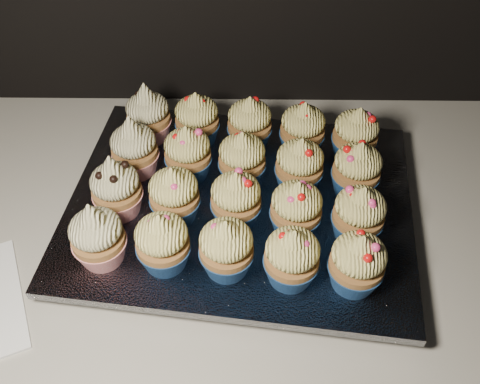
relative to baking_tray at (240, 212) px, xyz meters
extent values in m
cube|color=beige|center=(0.24, -0.04, -0.03)|extent=(2.44, 0.64, 0.04)
cube|color=black|center=(0.00, 0.00, 0.00)|extent=(0.44, 0.36, 0.02)
cube|color=silver|center=(0.00, 0.00, 0.02)|extent=(0.48, 0.40, 0.01)
cone|color=red|center=(-0.16, -0.09, 0.04)|extent=(0.06, 0.06, 0.03)
ellipsoid|color=beige|center=(-0.16, -0.09, 0.08)|extent=(0.06, 0.06, 0.04)
cone|color=beige|center=(-0.16, -0.09, 0.10)|extent=(0.03, 0.03, 0.03)
cone|color=navy|center=(-0.09, -0.10, 0.04)|extent=(0.06, 0.06, 0.03)
ellipsoid|color=#FFED80|center=(-0.09, -0.10, 0.08)|extent=(0.06, 0.06, 0.04)
cone|color=#FFED80|center=(-0.09, -0.10, 0.10)|extent=(0.03, 0.03, 0.02)
cone|color=navy|center=(-0.01, -0.11, 0.04)|extent=(0.06, 0.06, 0.03)
ellipsoid|color=#FFED80|center=(-0.01, -0.11, 0.08)|extent=(0.06, 0.06, 0.04)
cone|color=#FFED80|center=(-0.01, -0.11, 0.10)|extent=(0.03, 0.03, 0.02)
cone|color=navy|center=(0.06, -0.12, 0.04)|extent=(0.06, 0.06, 0.03)
ellipsoid|color=#FFED80|center=(0.06, -0.12, 0.08)|extent=(0.06, 0.06, 0.04)
cone|color=#FFED80|center=(0.06, -0.12, 0.10)|extent=(0.03, 0.03, 0.02)
cone|color=navy|center=(0.13, -0.12, 0.04)|extent=(0.06, 0.06, 0.03)
ellipsoid|color=#FFED80|center=(0.13, -0.12, 0.08)|extent=(0.06, 0.06, 0.04)
cone|color=#FFED80|center=(0.13, -0.12, 0.10)|extent=(0.03, 0.03, 0.02)
cone|color=red|center=(-0.15, -0.02, 0.04)|extent=(0.06, 0.06, 0.03)
ellipsoid|color=beige|center=(-0.15, -0.02, 0.08)|extent=(0.06, 0.06, 0.04)
cone|color=beige|center=(-0.15, -0.02, 0.10)|extent=(0.03, 0.03, 0.03)
cone|color=navy|center=(-0.08, -0.03, 0.04)|extent=(0.06, 0.06, 0.03)
ellipsoid|color=#FFED80|center=(-0.08, -0.03, 0.08)|extent=(0.06, 0.06, 0.04)
cone|color=#FFED80|center=(-0.08, -0.03, 0.10)|extent=(0.03, 0.03, 0.02)
cone|color=navy|center=(0.00, -0.03, 0.04)|extent=(0.06, 0.06, 0.03)
ellipsoid|color=#FFED80|center=(0.00, -0.03, 0.08)|extent=(0.06, 0.06, 0.04)
cone|color=#FFED80|center=(0.00, -0.03, 0.10)|extent=(0.03, 0.03, 0.02)
cone|color=navy|center=(0.07, -0.05, 0.04)|extent=(0.06, 0.06, 0.03)
ellipsoid|color=#FFED80|center=(0.07, -0.05, 0.08)|extent=(0.06, 0.06, 0.04)
cone|color=#FFED80|center=(0.07, -0.05, 0.10)|extent=(0.03, 0.03, 0.02)
cone|color=navy|center=(0.14, -0.06, 0.04)|extent=(0.06, 0.06, 0.03)
ellipsoid|color=#FFED80|center=(0.14, -0.06, 0.08)|extent=(0.06, 0.06, 0.04)
cone|color=#FFED80|center=(0.14, -0.06, 0.10)|extent=(0.03, 0.03, 0.02)
cone|color=red|center=(-0.14, 0.06, 0.04)|extent=(0.06, 0.06, 0.03)
ellipsoid|color=beige|center=(-0.14, 0.06, 0.08)|extent=(0.06, 0.06, 0.04)
cone|color=beige|center=(-0.14, 0.06, 0.10)|extent=(0.03, 0.03, 0.03)
cone|color=navy|center=(-0.07, 0.05, 0.04)|extent=(0.06, 0.06, 0.03)
ellipsoid|color=#FFED80|center=(-0.07, 0.05, 0.08)|extent=(0.06, 0.06, 0.04)
cone|color=#FFED80|center=(-0.07, 0.05, 0.10)|extent=(0.03, 0.03, 0.02)
cone|color=navy|center=(0.00, 0.04, 0.04)|extent=(0.06, 0.06, 0.03)
ellipsoid|color=#FFED80|center=(0.00, 0.04, 0.08)|extent=(0.06, 0.06, 0.04)
cone|color=#FFED80|center=(0.00, 0.04, 0.10)|extent=(0.03, 0.03, 0.02)
cone|color=navy|center=(0.08, 0.03, 0.04)|extent=(0.06, 0.06, 0.03)
ellipsoid|color=#FFED80|center=(0.08, 0.03, 0.08)|extent=(0.06, 0.06, 0.04)
cone|color=#FFED80|center=(0.08, 0.03, 0.10)|extent=(0.03, 0.03, 0.02)
cone|color=navy|center=(0.15, 0.02, 0.04)|extent=(0.06, 0.06, 0.03)
ellipsoid|color=#FFED80|center=(0.15, 0.02, 0.08)|extent=(0.06, 0.06, 0.04)
cone|color=#FFED80|center=(0.15, 0.02, 0.10)|extent=(0.03, 0.03, 0.02)
cone|color=red|center=(-0.13, 0.13, 0.04)|extent=(0.06, 0.06, 0.03)
ellipsoid|color=beige|center=(-0.13, 0.13, 0.08)|extent=(0.06, 0.06, 0.04)
cone|color=beige|center=(-0.13, 0.13, 0.10)|extent=(0.03, 0.03, 0.03)
cone|color=navy|center=(-0.06, 0.12, 0.04)|extent=(0.06, 0.06, 0.03)
ellipsoid|color=#FFED80|center=(-0.06, 0.12, 0.08)|extent=(0.06, 0.06, 0.04)
cone|color=#FFED80|center=(-0.06, 0.12, 0.10)|extent=(0.03, 0.03, 0.02)
cone|color=navy|center=(0.01, 0.11, 0.04)|extent=(0.06, 0.06, 0.03)
ellipsoid|color=#FFED80|center=(0.01, 0.11, 0.08)|extent=(0.06, 0.06, 0.04)
cone|color=#FFED80|center=(0.01, 0.11, 0.10)|extent=(0.03, 0.03, 0.02)
cone|color=navy|center=(0.09, 0.10, 0.04)|extent=(0.06, 0.06, 0.03)
ellipsoid|color=#FFED80|center=(0.09, 0.10, 0.08)|extent=(0.06, 0.06, 0.04)
cone|color=#FFED80|center=(0.09, 0.10, 0.10)|extent=(0.03, 0.03, 0.02)
cone|color=navy|center=(0.16, 0.09, 0.04)|extent=(0.06, 0.06, 0.03)
ellipsoid|color=#FFED80|center=(0.16, 0.09, 0.08)|extent=(0.06, 0.06, 0.04)
cone|color=#FFED80|center=(0.16, 0.09, 0.10)|extent=(0.03, 0.03, 0.02)
camera|label=1|loc=(0.01, -0.47, 0.54)|focal=40.00mm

